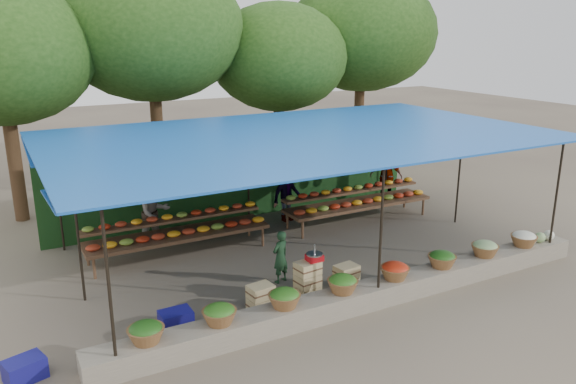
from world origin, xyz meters
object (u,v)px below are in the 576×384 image
crate_counter (306,284)px  weighing_scale (314,257)px  vendor_seated (280,257)px  blue_crate_back (176,320)px  blue_crate_front (25,369)px

crate_counter → weighing_scale: size_ratio=7.22×
vendor_seated → blue_crate_back: bearing=-2.2°
crate_counter → blue_crate_front: 4.99m
crate_counter → blue_crate_front: size_ratio=4.30×
weighing_scale → blue_crate_back: bearing=177.5°
vendor_seated → weighing_scale: bearing=84.8°
vendor_seated → blue_crate_front: bearing=-6.8°
weighing_scale → crate_counter: bearing=180.0°
crate_counter → blue_crate_front: crate_counter is taller
blue_crate_front → crate_counter: bearing=-13.9°
crate_counter → weighing_scale: weighing_scale is taller
weighing_scale → vendor_seated: bearing=105.1°
blue_crate_front → blue_crate_back: 2.46m
crate_counter → blue_crate_back: 2.56m
weighing_scale → blue_crate_front: weighing_scale is taller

